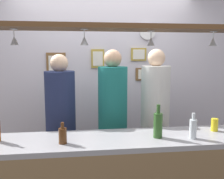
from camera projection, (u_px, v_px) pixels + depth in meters
The scene contains 19 objects.
back_wall at pixel (103, 82), 3.66m from camera, with size 4.40×0.06×2.60m, color silver.
bar_counter at pixel (121, 178), 2.18m from camera, with size 2.70×0.55×0.96m.
overhead_glass_rack at pixel (118, 27), 2.20m from camera, with size 2.20×0.36×0.04m, color brown.
hanging_wineglass_far_left at pixel (14, 40), 2.11m from camera, with size 0.07×0.07×0.13m.
hanging_wineglass_left at pixel (84, 40), 2.13m from camera, with size 0.07×0.07×0.13m.
hanging_wineglass_center_left at pixel (151, 41), 2.28m from camera, with size 0.07×0.07×0.13m.
hanging_wineglass_center at pixel (213, 41), 2.34m from camera, with size 0.07×0.07×0.13m.
person_left_navy_shirt at pixel (61, 114), 2.93m from camera, with size 0.34×0.34×1.70m.
person_middle_teal_shirt at pixel (113, 109), 3.00m from camera, with size 0.34×0.34×1.75m.
person_right_white_patterned_shirt at pixel (155, 108), 3.07m from camera, with size 0.34×0.34×1.76m.
bottle_soda_clear at pixel (193, 128), 2.25m from camera, with size 0.06×0.06×0.23m.
bottle_beer_brown_stubby at pixel (63, 135), 2.13m from camera, with size 0.07×0.07×0.18m.
bottle_champagne_green at pixel (158, 125), 2.28m from camera, with size 0.08×0.08×0.30m.
drink_can at pixel (215, 125), 2.49m from camera, with size 0.07×0.07×0.12m, color yellow.
picture_frame_crest at pixel (98, 59), 3.57m from camera, with size 0.18×0.02×0.26m.
picture_frame_lower_pair at pixel (146, 74), 3.69m from camera, with size 0.30×0.02×0.18m.
picture_frame_caricature at pixel (56, 65), 3.50m from camera, with size 0.26×0.02×0.34m.
picture_frame_upper_small at pixel (139, 54), 3.63m from camera, with size 0.22×0.02×0.18m.
wall_clock at pixel (147, 32), 3.60m from camera, with size 0.22×0.22×0.03m, color white.
Camera 1 is at (-0.35, -2.53, 1.70)m, focal length 41.21 mm.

